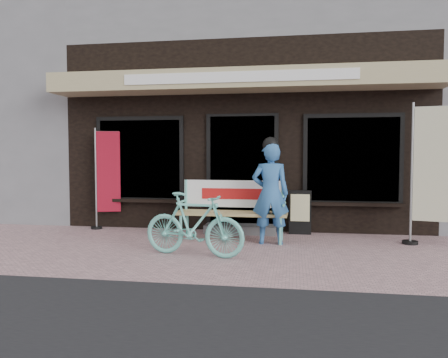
% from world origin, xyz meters
% --- Properties ---
extents(ground, '(70.00, 70.00, 0.00)m').
position_xyz_m(ground, '(0.00, 0.00, 0.00)').
color(ground, '#BA8E92').
rests_on(ground, ground).
extents(storefront, '(7.00, 6.77, 6.00)m').
position_xyz_m(storefront, '(0.00, 4.96, 2.99)').
color(storefront, black).
rests_on(storefront, ground).
extents(bench, '(1.85, 0.52, 1.00)m').
position_xyz_m(bench, '(-0.06, 1.11, 0.59)').
color(bench, '#65C7B7').
rests_on(bench, ground).
extents(person, '(0.61, 0.42, 1.72)m').
position_xyz_m(person, '(0.59, 0.86, 0.85)').
color(person, '#2E62A0').
rests_on(person, ground).
extents(bicycle, '(1.56, 0.70, 0.90)m').
position_xyz_m(bicycle, '(-0.43, -0.16, 0.45)').
color(bicycle, '#65C7B7').
rests_on(bicycle, ground).
extents(nobori_red, '(0.58, 0.29, 1.95)m').
position_xyz_m(nobori_red, '(-2.62, 1.81, 1.01)').
color(nobori_red, gray).
rests_on(nobori_red, ground).
extents(nobori_cream, '(0.67, 0.29, 2.26)m').
position_xyz_m(nobori_cream, '(3.04, 1.15, 1.17)').
color(nobori_cream, gray).
rests_on(nobori_cream, ground).
extents(menu_stand, '(0.40, 0.09, 0.79)m').
position_xyz_m(menu_stand, '(1.08, 1.79, 0.41)').
color(menu_stand, black).
rests_on(menu_stand, ground).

